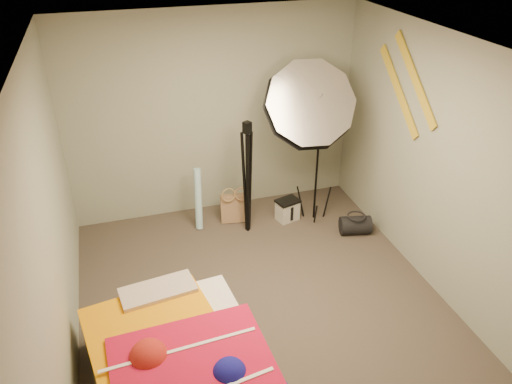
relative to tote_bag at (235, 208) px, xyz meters
name	(u,v)px	position (x,y,z in m)	size (l,w,h in m)	color
floor	(264,306)	(-0.13, -1.58, -0.18)	(4.00, 4.00, 0.00)	#534840
ceiling	(267,51)	(-0.13, -1.58, 2.32)	(4.00, 4.00, 0.00)	silver
wall_back	(214,115)	(-0.13, 0.42, 1.07)	(3.50, 3.50, 0.00)	gray
wall_front	(382,381)	(-0.13, -3.58, 1.07)	(3.50, 3.50, 0.00)	gray
wall_left	(50,231)	(-1.88, -1.58, 1.07)	(4.00, 4.00, 0.00)	gray
wall_right	(440,169)	(1.62, -1.58, 1.07)	(4.00, 4.00, 0.00)	gray
tote_bag	(235,208)	(0.00, 0.00, 0.00)	(0.36, 0.11, 0.36)	#A5805F
wrapping_roll	(198,199)	(-0.45, 0.01, 0.20)	(0.09, 0.09, 0.76)	#5CB4DE
camera_case	(287,211)	(0.63, -0.17, -0.05)	(0.26, 0.18, 0.26)	beige
duffel_bag	(355,225)	(1.30, -0.69, -0.07)	(0.22, 0.22, 0.36)	black
wall_stripe_upper	(415,79)	(1.60, -0.98, 1.77)	(0.02, 1.10, 0.10)	gold
wall_stripe_lower	(399,91)	(1.60, -0.73, 1.57)	(0.02, 1.10, 0.10)	gold
bed	(185,378)	(-1.05, -2.44, 0.09)	(1.53, 2.10, 0.54)	#4B3C24
photo_umbrella	(308,106)	(0.77, -0.32, 1.36)	(1.32, 1.03, 2.14)	black
camera_tripod	(248,171)	(0.09, -0.25, 0.63)	(0.10, 0.10, 1.40)	black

